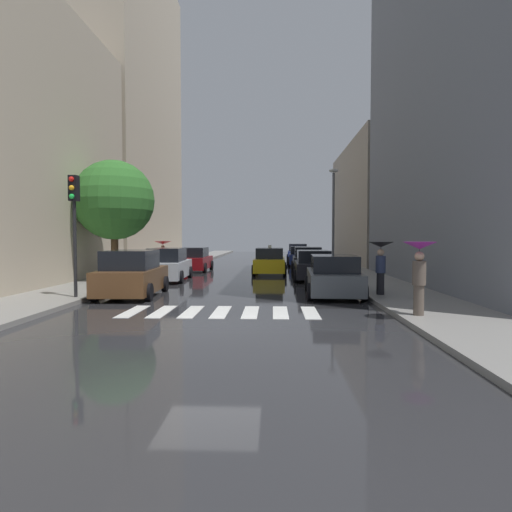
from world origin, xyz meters
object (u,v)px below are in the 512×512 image
at_px(parked_car_right_second, 313,266).
at_px(taxi_midroad, 270,262).
at_px(parked_car_right_third, 307,260).
at_px(parked_car_right_fourth, 300,256).
at_px(street_tree_left, 114,200).
at_px(lamp_post_right, 333,211).
at_px(pedestrian_near_tree, 419,264).
at_px(parked_car_right_nearest, 333,277).
at_px(parked_car_left_nearest, 132,275).
at_px(pedestrian_by_kerb, 381,257).
at_px(parked_car_left_third, 194,260).
at_px(pedestrian_foreground, 163,248).
at_px(parked_car_right_fifth, 298,253).
at_px(traffic_light_left_corner, 74,209).
at_px(parked_car_left_second, 168,265).

relative_size(parked_car_right_second, taxi_midroad, 1.00).
bearing_deg(taxi_midroad, parked_car_right_third, -47.34).
relative_size(parked_car_right_second, parked_car_right_fourth, 0.97).
xyz_separation_m(street_tree_left, lamp_post_right, (11.90, 7.46, -0.12)).
bearing_deg(parked_car_right_fourth, parked_car_right_second, -178.32).
xyz_separation_m(parked_car_right_second, pedestrian_near_tree, (1.81, -11.42, 0.80)).
distance_m(parked_car_right_nearest, street_tree_left, 11.68).
bearing_deg(parked_car_left_nearest, street_tree_left, 24.43).
xyz_separation_m(parked_car_right_fourth, pedestrian_by_kerb, (1.77, -19.34, 0.82)).
relative_size(parked_car_left_nearest, parked_car_right_third, 1.04).
bearing_deg(parked_car_left_nearest, taxi_midroad, -29.28).
height_order(parked_car_right_third, taxi_midroad, taxi_midroad).
bearing_deg(pedestrian_by_kerb, parked_car_left_third, 88.97).
distance_m(parked_car_left_third, lamp_post_right, 9.88).
relative_size(parked_car_right_third, pedestrian_foreground, 2.20).
bearing_deg(taxi_midroad, parked_car_right_fifth, -9.14).
xyz_separation_m(parked_car_right_nearest, parked_car_right_second, (-0.20, 6.39, 0.00)).
relative_size(parked_car_right_third, traffic_light_left_corner, 0.97).
relative_size(parked_car_right_fifth, pedestrian_near_tree, 2.24).
bearing_deg(parked_car_right_fourth, pedestrian_foreground, 133.33).
relative_size(street_tree_left, traffic_light_left_corner, 1.39).
bearing_deg(traffic_light_left_corner, parked_car_left_nearest, 41.91).
height_order(parked_car_left_third, pedestrian_near_tree, pedestrian_near_tree).
relative_size(parked_car_left_second, pedestrian_foreground, 2.52).
xyz_separation_m(parked_car_left_nearest, parked_car_right_fourth, (7.66, 19.03, -0.09)).
bearing_deg(pedestrian_foreground, parked_car_left_second, -135.23).
bearing_deg(parked_car_right_second, parked_car_left_third, 54.11).
height_order(parked_car_right_nearest, taxi_midroad, taxi_midroad).
bearing_deg(pedestrian_near_tree, taxi_midroad, -168.95).
xyz_separation_m(parked_car_right_third, pedestrian_by_kerb, (1.66, -13.04, 0.78)).
relative_size(parked_car_right_second, pedestrian_near_tree, 2.27).
bearing_deg(parked_car_left_third, traffic_light_left_corner, 173.44).
height_order(parked_car_right_fourth, pedestrian_by_kerb, pedestrian_by_kerb).
height_order(parked_car_right_fourth, lamp_post_right, lamp_post_right).
height_order(pedestrian_near_tree, street_tree_left, street_tree_left).
height_order(pedestrian_by_kerb, street_tree_left, street_tree_left).
height_order(parked_car_right_nearest, parked_car_right_fifth, parked_car_right_fifth).
bearing_deg(taxi_midroad, street_tree_left, 127.42).
bearing_deg(parked_car_left_nearest, pedestrian_near_tree, -118.66).
bearing_deg(taxi_midroad, pedestrian_foreground, 88.09).
relative_size(parked_car_right_second, lamp_post_right, 0.68).
bearing_deg(taxi_midroad, parked_car_right_fourth, -14.62).
relative_size(pedestrian_near_tree, pedestrian_by_kerb, 1.02).
distance_m(parked_car_right_third, parked_car_right_fifth, 11.57).
xyz_separation_m(parked_car_right_fourth, parked_car_right_fifth, (0.10, 5.27, 0.06)).
xyz_separation_m(parked_car_right_fifth, pedestrian_near_tree, (1.65, -28.88, 0.76)).
xyz_separation_m(parked_car_left_nearest, parked_car_right_fifth, (7.76, 24.30, -0.04)).
bearing_deg(parked_car_left_third, parked_car_right_fourth, -49.14).
bearing_deg(pedestrian_by_kerb, traffic_light_left_corner, 148.71).
distance_m(parked_car_right_fifth, pedestrian_foreground, 16.39).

